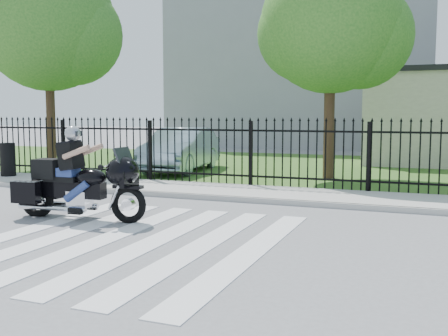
% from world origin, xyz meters
% --- Properties ---
extents(ground, '(120.00, 120.00, 0.00)m').
position_xyz_m(ground, '(0.00, 0.00, 0.00)').
color(ground, slate).
rests_on(ground, ground).
extents(crosswalk, '(5.00, 5.50, 0.01)m').
position_xyz_m(crosswalk, '(0.00, 0.00, 0.01)').
color(crosswalk, silver).
rests_on(crosswalk, ground).
extents(sidewalk, '(40.00, 2.00, 0.12)m').
position_xyz_m(sidewalk, '(0.00, 5.00, 0.06)').
color(sidewalk, '#ADAAA3').
rests_on(sidewalk, ground).
extents(curb, '(40.00, 0.12, 0.12)m').
position_xyz_m(curb, '(0.00, 4.00, 0.06)').
color(curb, '#ADAAA3').
rests_on(curb, ground).
extents(grass_strip, '(40.00, 12.00, 0.02)m').
position_xyz_m(grass_strip, '(0.00, 12.00, 0.01)').
color(grass_strip, '#365E20').
rests_on(grass_strip, ground).
extents(iron_fence, '(26.00, 0.04, 1.80)m').
position_xyz_m(iron_fence, '(0.00, 6.00, 0.90)').
color(iron_fence, black).
rests_on(iron_fence, ground).
extents(tree_left, '(4.80, 4.80, 7.58)m').
position_xyz_m(tree_left, '(-8.50, 8.50, 5.17)').
color(tree_left, '#382316').
rests_on(tree_left, ground).
extents(tree_mid, '(4.20, 4.20, 6.78)m').
position_xyz_m(tree_mid, '(1.50, 9.00, 4.67)').
color(tree_mid, '#382316').
rests_on(tree_mid, ground).
extents(building_tall, '(15.00, 10.00, 12.00)m').
position_xyz_m(building_tall, '(-3.00, 26.00, 6.00)').
color(building_tall, gray).
rests_on(building_tall, ground).
extents(motorcycle_rider, '(2.73, 0.90, 1.81)m').
position_xyz_m(motorcycle_rider, '(-1.81, 1.09, 0.74)').
color(motorcycle_rider, black).
rests_on(motorcycle_rider, ground).
extents(parked_car, '(2.07, 4.65, 1.48)m').
position_xyz_m(parked_car, '(-3.53, 9.02, 0.76)').
color(parked_car, '#A0BCCA').
rests_on(parked_car, grass_strip).
extents(litter_bin, '(0.53, 0.53, 0.99)m').
position_xyz_m(litter_bin, '(-7.41, 5.20, 0.62)').
color(litter_bin, black).
rests_on(litter_bin, sidewalk).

